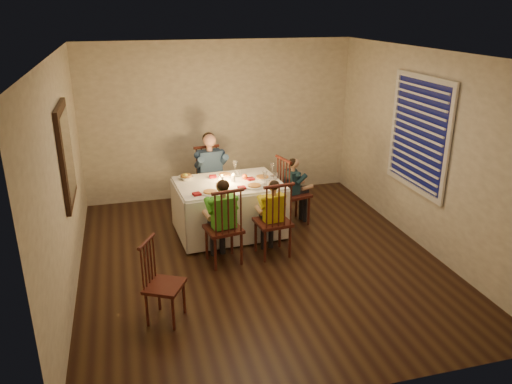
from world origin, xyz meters
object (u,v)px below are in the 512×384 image
object	(u,v)px
chair_end	(293,222)
child_yellow	(272,254)
child_green	(224,262)
serving_bowl	(186,178)
dining_table	(229,197)
chair_near_left	(224,262)
chair_adult	(212,212)
adult	(212,212)
chair_extra	(167,319)
child_teal	(293,222)
chair_near_right	(272,254)

from	to	relation	value
chair_end	child_yellow	distance (m)	1.09
child_green	serving_bowl	size ratio (longest dim) A/B	5.64
dining_table	chair_near_left	xyz separation A→B (m)	(-0.26, -0.85, -0.55)
chair_adult	adult	world-z (taller)	adult
dining_table	child_green	xyz separation A→B (m)	(-0.26, -0.85, -0.55)
child_green	serving_bowl	bearing A→B (deg)	-84.42
chair_extra	child_teal	distance (m)	2.92
chair_near_right	adult	world-z (taller)	adult
chair_extra	chair_end	bearing A→B (deg)	-18.02
chair_end	serving_bowl	xyz separation A→B (m)	(-1.56, 0.19, 0.79)
child_green	serving_bowl	distance (m)	1.42
chair_adult	child_green	distance (m)	1.68
adult	serving_bowl	bearing A→B (deg)	-136.86
child_yellow	child_teal	size ratio (longest dim) A/B	1.03
chair_near_left	chair_end	distance (m)	1.58
chair_near_right	child_green	distance (m)	0.66
chair_extra	serving_bowl	world-z (taller)	serving_bowl
chair_near_right	chair_end	size ratio (longest dim) A/B	1.00
chair_end	child_teal	distance (m)	0.00
dining_table	chair_near_right	world-z (taller)	dining_table
adult	serving_bowl	distance (m)	1.06
chair_near_right	chair_extra	xyz separation A→B (m)	(-1.50, -1.12, 0.00)
dining_table	serving_bowl	distance (m)	0.67
adult	chair_end	bearing A→B (deg)	-40.68
dining_table	child_teal	bearing A→B (deg)	1.44
chair_end	chair_extra	distance (m)	2.92
dining_table	serving_bowl	world-z (taller)	serving_bowl
chair_near_left	adult	xyz separation A→B (m)	(0.15, 1.68, 0.00)
chair_adult	chair_near_right	world-z (taller)	same
dining_table	chair_end	size ratio (longest dim) A/B	1.47
chair_near_left	adult	size ratio (longest dim) A/B	0.82
child_yellow	serving_bowl	bearing A→B (deg)	-54.78
serving_bowl	chair_adult	bearing A→B (deg)	50.54
chair_near_left	child_yellow	world-z (taller)	chair_near_left
chair_near_left	child_teal	distance (m)	1.58
chair_adult	adult	bearing A→B (deg)	0.00
dining_table	child_teal	distance (m)	1.15
chair_adult	child_yellow	xyz separation A→B (m)	(0.51, -1.64, 0.00)
dining_table	chair_end	distance (m)	1.15
chair_near_left	child_teal	world-z (taller)	chair_near_left
child_teal	serving_bowl	distance (m)	1.76
adult	child_teal	bearing A→B (deg)	-40.68
dining_table	chair_adult	xyz separation A→B (m)	(-0.11, 0.83, -0.55)
chair_adult	child_teal	size ratio (longest dim) A/B	1.03
chair_near_left	chair_end	bearing A→B (deg)	-152.42
chair_near_right	chair_end	distance (m)	1.09
child_yellow	adult	bearing A→B (deg)	-78.60
chair_adult	chair_end	bearing A→B (deg)	-40.68
chair_end	serving_bowl	bearing A→B (deg)	70.36
chair_adult	chair_end	distance (m)	1.34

